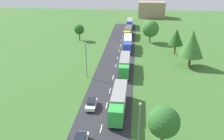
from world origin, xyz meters
TOP-DOWN VIEW (x-y plane):
  - road at (0.00, 24.50)m, footprint 10.00×140.00m
  - lane_marking_centre at (0.00, 20.18)m, footprint 0.16×119.18m
  - truck_lead at (2.48, 15.75)m, footprint 2.65×12.29m
  - truck_second at (2.59, 34.90)m, footprint 2.59×12.35m
  - truck_third at (2.59, 54.35)m, footprint 2.75×12.36m
  - truck_fourth at (2.16, 70.54)m, footprint 2.72×11.91m
  - truck_fifth at (2.21, 87.21)m, footprint 2.52×12.06m
  - car_second at (-2.79, 16.36)m, footprint 1.98×4.11m
  - lamppost_lead at (6.06, 3.52)m, footprint 0.36×0.36m
  - lamppost_second at (-6.42, 30.17)m, footprint 0.36×0.36m
  - tree_oak at (20.10, 40.35)m, footprint 6.48×6.48m
  - tree_birch at (10.34, 63.05)m, footprint 6.03×6.03m
  - tree_maple at (-15.76, 63.21)m, footprint 3.68×3.68m
  - tree_pine at (9.49, 5.63)m, footprint 4.58×4.58m
  - tree_elm at (17.60, 50.74)m, footprint 4.57×4.57m
  - distant_building at (13.25, 114.24)m, footprint 14.43×8.69m

SIDE VIEW (x-z plane):
  - road at x=0.00m, z-range 0.00..0.06m
  - lane_marking_centre at x=0.00m, z-range 0.06..0.07m
  - car_second at x=-2.79m, z-range 0.10..1.58m
  - truck_fifth at x=2.21m, z-range 0.30..3.89m
  - truck_fourth at x=2.16m, z-range 0.32..3.86m
  - truck_second at x=2.59m, z-range 0.33..3.97m
  - truck_lead at x=2.48m, z-range 0.33..4.06m
  - truck_third at x=2.59m, z-range 0.31..4.09m
  - tree_maple at x=-15.76m, z-range 1.13..7.10m
  - distant_building at x=13.25m, z-range 0.00..8.38m
  - lamppost_second at x=-6.42m, z-range 0.48..9.45m
  - tree_pine at x=9.49m, z-range 1.33..8.63m
  - lamppost_lead at x=6.06m, z-range 0.49..9.60m
  - tree_birch at x=10.34m, z-range 1.01..9.09m
  - tree_elm at x=17.60m, z-range 1.44..9.41m
  - tree_oak at x=20.10m, z-range 1.45..11.50m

